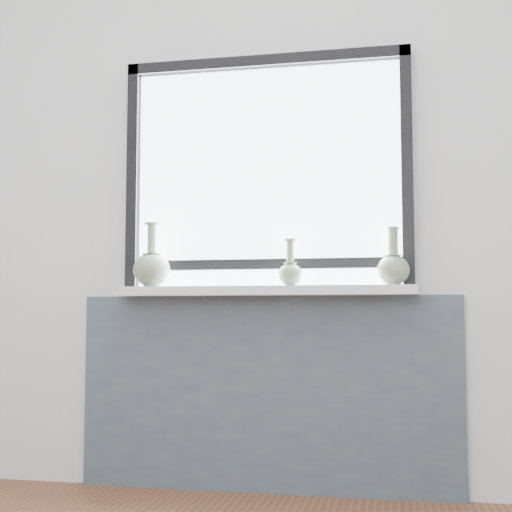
% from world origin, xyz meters
% --- Properties ---
extents(back_wall, '(3.60, 0.02, 2.60)m').
position_xyz_m(back_wall, '(0.00, 1.81, 1.30)').
color(back_wall, silver).
rests_on(back_wall, ground).
extents(apron_panel, '(1.70, 0.03, 0.86)m').
position_xyz_m(apron_panel, '(0.00, 1.78, 0.43)').
color(apron_panel, '#43545F').
rests_on(apron_panel, ground).
extents(windowsill, '(1.32, 0.18, 0.04)m').
position_xyz_m(windowsill, '(0.00, 1.71, 0.88)').
color(windowsill, silver).
rests_on(windowsill, apron_panel).
extents(window, '(1.30, 0.06, 1.05)m').
position_xyz_m(window, '(0.00, 1.77, 1.44)').
color(window, black).
rests_on(window, windowsill).
extents(vase_a, '(0.17, 0.17, 0.29)m').
position_xyz_m(vase_a, '(-0.50, 1.69, 0.99)').
color(vase_a, gray).
rests_on(vase_a, windowsill).
extents(vase_b, '(0.11, 0.11, 0.20)m').
position_xyz_m(vase_b, '(0.12, 1.69, 0.96)').
color(vase_b, gray).
rests_on(vase_b, windowsill).
extents(vase_c, '(0.14, 0.14, 0.24)m').
position_xyz_m(vase_c, '(0.56, 1.69, 0.98)').
color(vase_c, gray).
rests_on(vase_c, windowsill).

